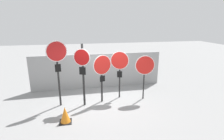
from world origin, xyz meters
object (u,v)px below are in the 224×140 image
at_px(stop_sign_0, 57,60).
at_px(stop_sign_1, 83,67).
at_px(stop_sign_3, 120,64).
at_px(stop_sign_2, 102,69).
at_px(stop_sign_4, 145,67).
at_px(traffic_cone_0, 65,115).

bearing_deg(stop_sign_0, stop_sign_1, -26.08).
bearing_deg(stop_sign_3, stop_sign_2, -143.85).
bearing_deg(stop_sign_1, stop_sign_4, 26.19).
relative_size(stop_sign_0, stop_sign_4, 1.34).
relative_size(stop_sign_1, stop_sign_3, 1.19).
distance_m(stop_sign_2, traffic_cone_0, 2.29).
relative_size(stop_sign_0, stop_sign_3, 1.25).
height_order(stop_sign_0, stop_sign_1, stop_sign_0).
bearing_deg(traffic_cone_0, stop_sign_3, 34.46).
relative_size(stop_sign_3, stop_sign_4, 1.08).
bearing_deg(stop_sign_1, stop_sign_3, 39.51).
relative_size(stop_sign_1, stop_sign_2, 1.24).
bearing_deg(stop_sign_1, stop_sign_2, 37.23).
height_order(stop_sign_1, stop_sign_3, stop_sign_1).
relative_size(stop_sign_2, stop_sign_4, 1.04).
bearing_deg(stop_sign_4, traffic_cone_0, -151.02).
xyz_separation_m(stop_sign_0, stop_sign_2, (1.72, 0.02, -0.45)).
bearing_deg(traffic_cone_0, stop_sign_0, 100.73).
distance_m(stop_sign_0, traffic_cone_0, 2.08).
bearing_deg(stop_sign_0, stop_sign_4, -17.54).
bearing_deg(stop_sign_4, stop_sign_2, -174.36).
height_order(stop_sign_4, traffic_cone_0, stop_sign_4).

